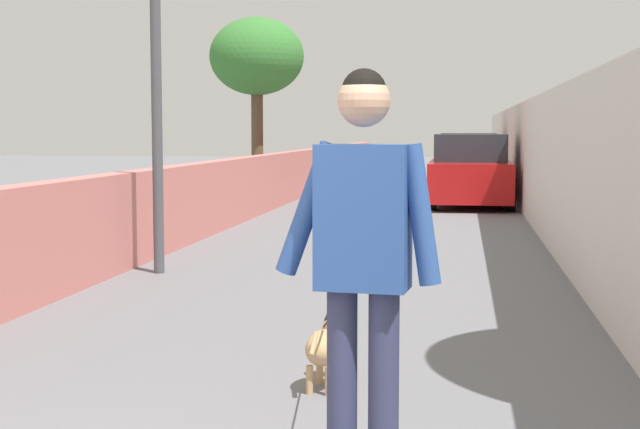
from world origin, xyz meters
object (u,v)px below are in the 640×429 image
object	(u,v)px
dog	(326,346)
tree_left_near	(257,58)
person_skateboarder	(363,247)
car_far	(468,163)
car_near	(470,173)

from	to	relation	value
dog	tree_left_near	bearing A→B (deg)	13.93
person_skateboarder	car_far	world-z (taller)	person_skateboarder
tree_left_near	person_skateboarder	xyz separation A→B (m)	(-17.61, -4.34, -2.15)
car_near	car_far	bearing A→B (deg)	0.00
person_skateboarder	dog	bearing A→B (deg)	12.98
car_far	tree_left_near	bearing A→B (deg)	136.47
person_skateboarder	car_far	xyz separation A→B (m)	(22.78, -0.58, -0.43)
car_near	person_skateboarder	bearing A→B (deg)	177.98
person_skateboarder	dog	world-z (taller)	person_skateboarder
person_skateboarder	car_far	bearing A→B (deg)	-1.46
tree_left_near	person_skateboarder	distance (m)	18.26
person_skateboarder	car_near	bearing A→B (deg)	-2.02
person_skateboarder	tree_left_near	bearing A→B (deg)	13.83
tree_left_near	person_skateboarder	bearing A→B (deg)	-166.17
tree_left_near	dog	distance (m)	16.50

